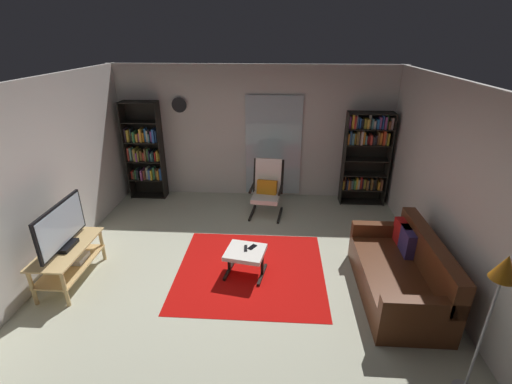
# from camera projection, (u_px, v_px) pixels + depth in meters

# --- Properties ---
(ground_plane) EXTENTS (7.02, 7.02, 0.00)m
(ground_plane) POSITION_uv_depth(u_px,v_px,m) (241.00, 278.00, 4.97)
(ground_plane) COLOR beige
(wall_back) EXTENTS (5.60, 0.06, 2.60)m
(wall_back) POSITION_uv_depth(u_px,v_px,m) (254.00, 133.00, 7.08)
(wall_back) COLOR silver
(wall_back) RESTS_ON ground
(wall_left) EXTENTS (0.06, 6.00, 2.60)m
(wall_left) POSITION_uv_depth(u_px,v_px,m) (29.00, 188.00, 4.59)
(wall_left) COLOR silver
(wall_left) RESTS_ON ground
(wall_right) EXTENTS (0.06, 6.00, 2.60)m
(wall_right) POSITION_uv_depth(u_px,v_px,m) (463.00, 199.00, 4.28)
(wall_right) COLOR silver
(wall_right) RESTS_ON ground
(glass_door_panel) EXTENTS (1.10, 0.01, 2.00)m
(glass_door_panel) POSITION_uv_depth(u_px,v_px,m) (273.00, 147.00, 7.10)
(glass_door_panel) COLOR silver
(area_rug) EXTENTS (2.08, 1.96, 0.01)m
(area_rug) POSITION_uv_depth(u_px,v_px,m) (251.00, 270.00, 5.13)
(area_rug) COLOR red
(area_rug) RESTS_ON ground
(tv_stand) EXTENTS (0.52, 1.10, 0.52)m
(tv_stand) POSITION_uv_depth(u_px,v_px,m) (70.00, 258.00, 4.82)
(tv_stand) COLOR tan
(tv_stand) RESTS_ON ground
(television) EXTENTS (0.20, 1.02, 0.62)m
(television) POSITION_uv_depth(u_px,v_px,m) (61.00, 228.00, 4.61)
(television) COLOR black
(television) RESTS_ON tv_stand
(bookshelf_near_tv) EXTENTS (0.71, 0.30, 1.95)m
(bookshelf_near_tv) POSITION_uv_depth(u_px,v_px,m) (145.00, 152.00, 7.12)
(bookshelf_near_tv) COLOR black
(bookshelf_near_tv) RESTS_ON ground
(bookshelf_near_sofa) EXTENTS (0.85, 0.30, 1.80)m
(bookshelf_near_sofa) POSITION_uv_depth(u_px,v_px,m) (366.00, 154.00, 6.81)
(bookshelf_near_sofa) COLOR black
(bookshelf_near_sofa) RESTS_ON ground
(leather_sofa) EXTENTS (0.87, 1.76, 0.84)m
(leather_sofa) POSITION_uv_depth(u_px,v_px,m) (401.00, 274.00, 4.56)
(leather_sofa) COLOR #552A15
(leather_sofa) RESTS_ON ground
(lounge_armchair) EXTENTS (0.63, 0.71, 1.02)m
(lounge_armchair) POSITION_uv_depth(u_px,v_px,m) (267.00, 186.00, 6.57)
(lounge_armchair) COLOR black
(lounge_armchair) RESTS_ON ground
(ottoman) EXTENTS (0.60, 0.57, 0.38)m
(ottoman) POSITION_uv_depth(u_px,v_px,m) (245.00, 255.00, 4.94)
(ottoman) COLOR white
(ottoman) RESTS_ON ground
(tv_remote) EXTENTS (0.05, 0.15, 0.02)m
(tv_remote) POSITION_uv_depth(u_px,v_px,m) (246.00, 248.00, 4.95)
(tv_remote) COLOR black
(tv_remote) RESTS_ON ottoman
(cell_phone) EXTENTS (0.13, 0.15, 0.01)m
(cell_phone) POSITION_uv_depth(u_px,v_px,m) (252.00, 247.00, 4.98)
(cell_phone) COLOR black
(cell_phone) RESTS_ON ottoman
(floor_lamp_by_sofa) EXTENTS (0.22, 0.22, 1.53)m
(floor_lamp_by_sofa) POSITION_uv_depth(u_px,v_px,m) (499.00, 286.00, 2.90)
(floor_lamp_by_sofa) COLOR #A5A5AD
(floor_lamp_by_sofa) RESTS_ON ground
(wall_clock) EXTENTS (0.29, 0.03, 0.29)m
(wall_clock) POSITION_uv_depth(u_px,v_px,m) (179.00, 105.00, 6.87)
(wall_clock) COLOR silver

